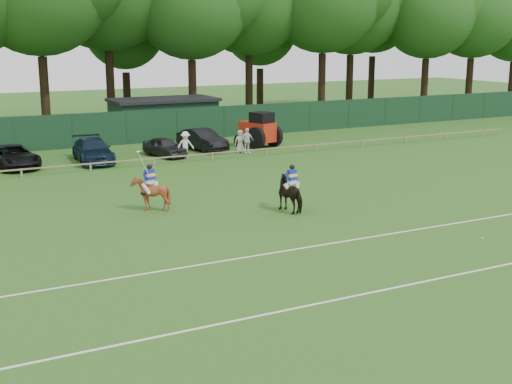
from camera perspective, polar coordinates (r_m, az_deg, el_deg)
ground at (r=27.06m, az=1.97°, el=-4.27°), size 160.00×160.00×0.00m
horse_dark at (r=31.73m, az=3.00°, el=-0.15°), size 1.18×2.06×1.64m
horse_chestnut at (r=32.19m, az=-8.79°, el=-0.11°), size 1.65×1.77×1.63m
suv_black at (r=44.76m, az=-19.54°, el=2.80°), size 2.95×5.25×1.39m
sedan_navy at (r=45.32m, az=-13.43°, el=3.39°), size 2.45×5.30×1.50m
hatch_grey at (r=46.51m, az=-7.62°, el=3.73°), size 2.40×4.02×1.28m
estate_black at (r=48.85m, az=-4.50°, el=4.37°), size 2.45×4.75×1.49m
spectator_left at (r=45.74m, az=-5.90°, el=3.94°), size 1.20×0.76×1.77m
spectator_mid at (r=47.20m, az=-0.78°, el=4.29°), size 1.06×0.47×1.78m
spectator_right at (r=47.70m, az=-1.33°, el=4.24°), size 0.87×0.69×1.56m
rider_dark at (r=31.56m, az=3.03°, el=1.15°), size 0.93×0.43×1.41m
rider_chestnut at (r=32.03m, az=-8.83°, el=1.17°), size 0.97×0.51×2.05m
polo_ball at (r=28.93m, az=18.33°, el=-3.70°), size 0.09×0.09×0.09m
pitch_lines at (r=24.22m, az=6.03°, el=-6.42°), size 60.00×5.10×0.01m
pitch_rail at (r=43.14m, az=-9.77°, el=2.67°), size 62.10×0.10×0.50m
perimeter_fence at (r=51.58m, az=-12.85°, el=5.11°), size 92.08×0.08×2.50m
utility_shed at (r=56.13m, az=-7.69°, el=6.23°), size 8.40×4.40×3.04m
tree_row at (r=59.91m, az=-12.89°, el=4.96°), size 96.00×12.00×21.00m
tractor at (r=49.94m, az=0.27°, el=5.15°), size 2.89×3.54×2.57m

